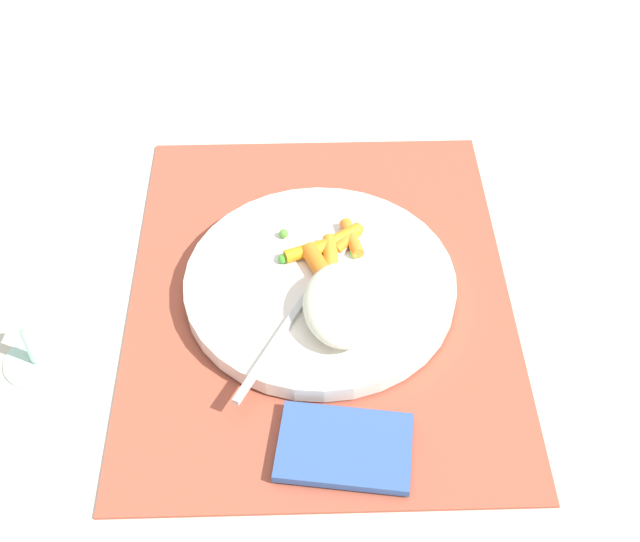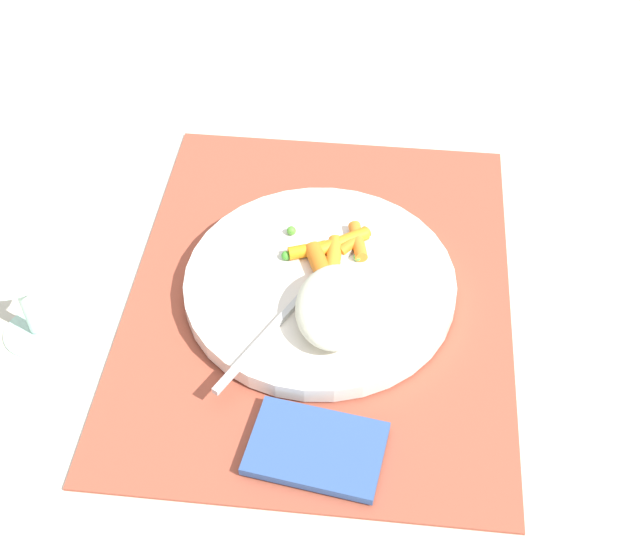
% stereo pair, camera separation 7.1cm
% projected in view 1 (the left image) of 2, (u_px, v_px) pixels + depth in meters
% --- Properties ---
extents(ground_plane, '(2.40, 2.40, 0.00)m').
position_uv_depth(ground_plane, '(320.00, 294.00, 0.82)').
color(ground_plane, beige).
extents(placemat, '(0.46, 0.37, 0.01)m').
position_uv_depth(placemat, '(320.00, 292.00, 0.82)').
color(placemat, '#9E4733').
rests_on(placemat, ground_plane).
extents(plate, '(0.26, 0.26, 0.02)m').
position_uv_depth(plate, '(320.00, 284.00, 0.81)').
color(plate, silver).
rests_on(plate, placemat).
extents(rice_mound, '(0.10, 0.07, 0.04)m').
position_uv_depth(rice_mound, '(343.00, 304.00, 0.76)').
color(rice_mound, beige).
rests_on(rice_mound, plate).
extents(carrot_portion, '(0.09, 0.08, 0.02)m').
position_uv_depth(carrot_portion, '(330.00, 251.00, 0.82)').
color(carrot_portion, orange).
rests_on(carrot_portion, plate).
extents(pea_scatter, '(0.07, 0.08, 0.01)m').
position_uv_depth(pea_scatter, '(313.00, 257.00, 0.81)').
color(pea_scatter, green).
rests_on(pea_scatter, plate).
extents(fork, '(0.19, 0.11, 0.01)m').
position_uv_depth(fork, '(303.00, 302.00, 0.78)').
color(fork, '#BBBBBB').
rests_on(fork, plate).
extents(wine_glass, '(0.08, 0.08, 0.16)m').
position_uv_depth(wine_glass, '(0.00, 271.00, 0.67)').
color(wine_glass, '#B2E0CC').
rests_on(wine_glass, ground_plane).
extents(napkin, '(0.09, 0.12, 0.01)m').
position_uv_depth(napkin, '(345.00, 447.00, 0.69)').
color(napkin, '#33518C').
rests_on(napkin, placemat).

